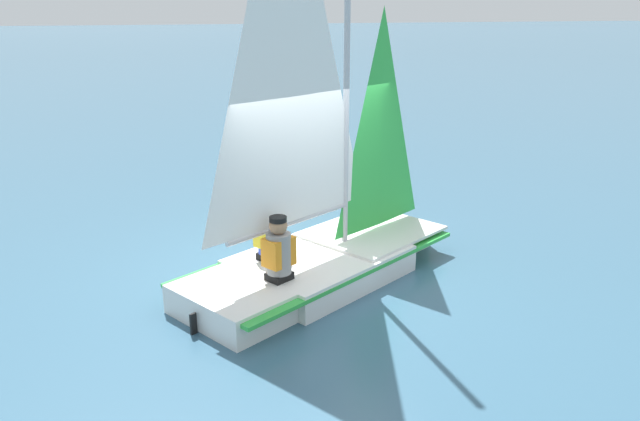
{
  "coord_description": "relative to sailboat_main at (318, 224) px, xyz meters",
  "views": [
    {
      "loc": [
        7.36,
        -2.47,
        3.5
      ],
      "look_at": [
        0.0,
        0.0,
        0.96
      ],
      "focal_mm": 35.0,
      "sensor_mm": 36.0,
      "label": 1
    }
  ],
  "objects": [
    {
      "name": "ground_plane",
      "position": [
        -0.02,
        0.03,
        -0.79
      ],
      "size": [
        260.0,
        260.0,
        0.0
      ],
      "primitive_type": "plane",
      "color": "#38607A"
    },
    {
      "name": "sailboat_main",
      "position": [
        0.0,
        0.0,
        0.0
      ],
      "size": [
        3.29,
        4.22,
        5.64
      ],
      "rotation": [
        0.0,
        0.0,
        2.07
      ],
      "color": "white",
      "rests_on": "ground_plane"
    },
    {
      "name": "sailor_helm",
      "position": [
        -0.03,
        -0.66,
        -0.16
      ],
      "size": [
        0.41,
        0.42,
        1.16
      ],
      "rotation": [
        0.0,
        0.0,
        2.07
      ],
      "color": "black",
      "rests_on": "ground_plane"
    },
    {
      "name": "sailor_crew",
      "position": [
        0.64,
        -0.71,
        -0.16
      ],
      "size": [
        0.41,
        0.42,
        1.16
      ],
      "rotation": [
        0.0,
        0.0,
        2.07
      ],
      "color": "black",
      "rests_on": "ground_plane"
    }
  ]
}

